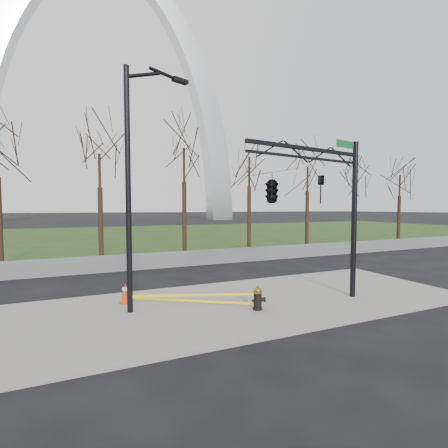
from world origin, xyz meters
name	(u,v)px	position (x,y,z in m)	size (l,w,h in m)	color
ground	(233,306)	(0.00, 0.00, 0.00)	(500.00, 500.00, 0.00)	black
sidewalk	(233,304)	(0.00, 0.00, 0.05)	(18.00, 6.00, 0.10)	slate
grass_strip	(133,236)	(0.00, 30.00, 0.03)	(120.00, 40.00, 0.06)	#1F3A15
guardrail	(177,259)	(0.00, 8.00, 0.45)	(60.00, 0.30, 0.90)	#59595B
gateway_arch	(110,94)	(0.00, 75.00, 32.50)	(66.00, 6.00, 65.00)	silver
tree_row	(183,199)	(1.52, 12.00, 4.16)	(49.05, 4.00, 8.32)	black
fire_hydrant	(258,299)	(0.48, -0.97, 0.47)	(0.50, 0.33, 0.80)	black
traffic_cone	(125,293)	(-3.54, 1.52, 0.46)	(0.44, 0.44, 0.72)	red
street_light	(135,171)	(-3.28, 0.53, 4.69)	(2.32, 0.91, 8.21)	black
traffic_signal_mast	(290,188)	(1.40, -1.44, 4.15)	(5.07, 2.53, 6.00)	black
caution_tape	(192,298)	(-1.53, 0.03, 0.45)	(4.02, 2.50, 0.41)	#FFEE0D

